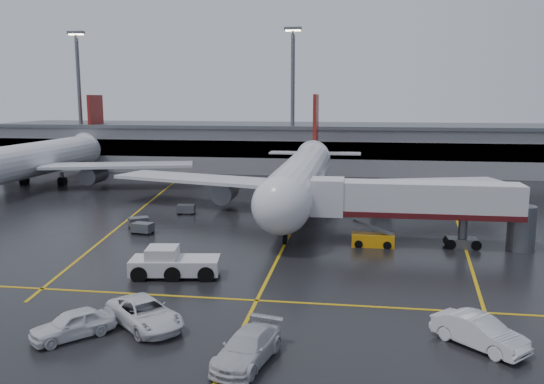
# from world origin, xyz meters

# --- Properties ---
(ground) EXTENTS (220.00, 220.00, 0.00)m
(ground) POSITION_xyz_m (0.00, 0.00, 0.00)
(ground) COLOR black
(ground) RESTS_ON ground
(apron_line_centre) EXTENTS (0.25, 90.00, 0.02)m
(apron_line_centre) POSITION_xyz_m (0.00, 0.00, 0.01)
(apron_line_centre) COLOR gold
(apron_line_centre) RESTS_ON ground
(apron_line_stop) EXTENTS (60.00, 0.25, 0.02)m
(apron_line_stop) POSITION_xyz_m (0.00, -22.00, 0.01)
(apron_line_stop) COLOR gold
(apron_line_stop) RESTS_ON ground
(apron_line_left) EXTENTS (9.99, 69.35, 0.02)m
(apron_line_left) POSITION_xyz_m (-20.00, 10.00, 0.01)
(apron_line_left) COLOR gold
(apron_line_left) RESTS_ON ground
(apron_line_right) EXTENTS (7.57, 69.64, 0.02)m
(apron_line_right) POSITION_xyz_m (18.00, 10.00, 0.01)
(apron_line_right) COLOR gold
(apron_line_right) RESTS_ON ground
(terminal) EXTENTS (122.00, 19.00, 8.60)m
(terminal) POSITION_xyz_m (0.00, 47.93, 4.32)
(terminal) COLOR gray
(terminal) RESTS_ON ground
(light_mast_left) EXTENTS (3.00, 1.20, 25.45)m
(light_mast_left) POSITION_xyz_m (-45.00, 42.00, 14.47)
(light_mast_left) COLOR #595B60
(light_mast_left) RESTS_ON ground
(light_mast_mid) EXTENTS (3.00, 1.20, 25.45)m
(light_mast_mid) POSITION_xyz_m (-5.00, 42.00, 14.47)
(light_mast_mid) COLOR #595B60
(light_mast_mid) RESTS_ON ground
(main_airliner) EXTENTS (48.80, 45.60, 14.10)m
(main_airliner) POSITION_xyz_m (0.00, 9.70, 4.21)
(main_airliner) COLOR silver
(main_airliner) RESTS_ON ground
(second_airliner) EXTENTS (48.80, 45.60, 14.10)m
(second_airliner) POSITION_xyz_m (-42.00, 21.70, 4.21)
(second_airliner) COLOR silver
(second_airliner) RESTS_ON ground
(jet_bridge) EXTENTS (19.90, 3.40, 6.05)m
(jet_bridge) POSITION_xyz_m (11.87, -6.00, 3.93)
(jet_bridge) COLOR silver
(jet_bridge) RESTS_ON ground
(pushback_tractor) EXTENTS (6.98, 3.75, 2.37)m
(pushback_tractor) POSITION_xyz_m (-7.22, -17.86, 0.95)
(pushback_tractor) COLOR silver
(pushback_tractor) RESTS_ON ground
(belt_loader) EXTENTS (3.83, 1.83, 2.41)m
(belt_loader) POSITION_xyz_m (8.04, -6.65, 0.60)
(belt_loader) COLOR orange
(belt_loader) RESTS_ON ground
(service_van_a) EXTENTS (6.19, 5.96, 1.64)m
(service_van_a) POSITION_xyz_m (-5.78, -27.24, 0.82)
(service_van_a) COLOR white
(service_van_a) RESTS_ON ground
(service_van_b) EXTENTS (3.42, 5.86, 1.59)m
(service_van_b) POSITION_xyz_m (1.10, -30.80, 0.80)
(service_van_b) COLOR silver
(service_van_b) RESTS_ON ground
(service_van_c) EXTENTS (5.03, 4.97, 1.73)m
(service_van_c) POSITION_xyz_m (13.19, -27.12, 0.86)
(service_van_c) COLOR silver
(service_van_c) RESTS_ON ground
(service_van_d) EXTENTS (4.55, 4.73, 1.60)m
(service_van_d) POSITION_xyz_m (-9.23, -29.31, 0.80)
(service_van_d) COLOR white
(service_van_d) RESTS_ON ground
(baggage_cart_a) EXTENTS (2.19, 1.62, 1.12)m
(baggage_cart_a) POSITION_xyz_m (-14.57, -5.28, 0.63)
(baggage_cart_a) COLOR #595B60
(baggage_cart_a) RESTS_ON ground
(baggage_cart_b) EXTENTS (2.39, 2.19, 1.12)m
(baggage_cart_b) POSITION_xyz_m (-15.97, -2.81, 0.63)
(baggage_cart_b) COLOR #595B60
(baggage_cart_b) RESTS_ON ground
(baggage_cart_c) EXTENTS (2.15, 1.54, 1.12)m
(baggage_cart_c) POSITION_xyz_m (-13.17, 4.67, 0.63)
(baggage_cart_c) COLOR #595B60
(baggage_cart_c) RESTS_ON ground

